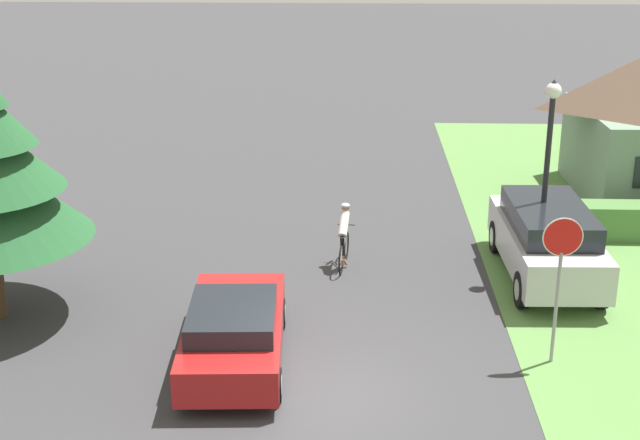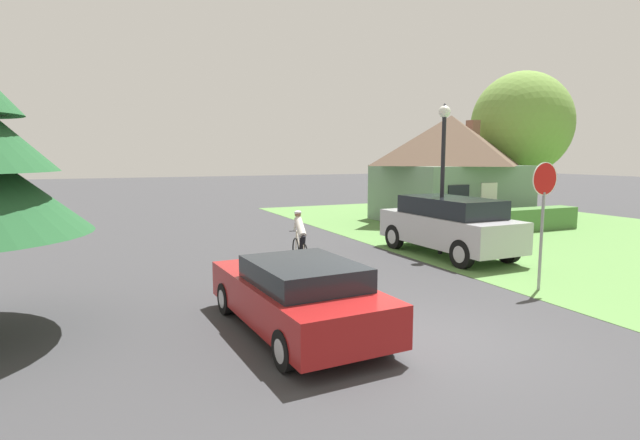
% 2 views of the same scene
% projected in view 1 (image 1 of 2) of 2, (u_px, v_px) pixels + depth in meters
% --- Properties ---
extents(ground_plane, '(140.00, 140.00, 0.00)m').
position_uv_depth(ground_plane, '(325.00, 396.00, 16.40)').
color(ground_plane, '#38383A').
extents(sedan_left_lane, '(2.11, 4.54, 1.34)m').
position_uv_depth(sedan_left_lane, '(234.00, 331.00, 17.41)').
color(sedan_left_lane, maroon).
rests_on(sedan_left_lane, ground).
extents(cyclist, '(0.44, 1.73, 1.61)m').
position_uv_depth(cyclist, '(344.00, 238.00, 22.07)').
color(cyclist, black).
rests_on(cyclist, ground).
extents(parked_suv_right, '(2.10, 5.02, 1.86)m').
position_uv_depth(parked_suv_right, '(547.00, 240.00, 21.32)').
color(parked_suv_right, '#B7B7BC').
rests_on(parked_suv_right, ground).
extents(stop_sign, '(0.77, 0.07, 3.03)m').
position_uv_depth(stop_sign, '(561.00, 260.00, 16.94)').
color(stop_sign, gray).
rests_on(stop_sign, ground).
extents(street_lamp, '(0.37, 0.37, 4.80)m').
position_uv_depth(street_lamp, '(549.00, 146.00, 20.81)').
color(street_lamp, black).
rests_on(street_lamp, ground).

